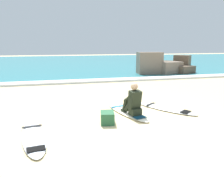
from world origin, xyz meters
name	(u,v)px	position (x,y,z in m)	size (l,w,h in m)	color
ground_plane	(123,121)	(0.00, 0.00, 0.00)	(80.00, 80.00, 0.00)	beige
sea	(70,62)	(0.00, 20.57, 0.05)	(80.00, 28.00, 0.10)	teal
breaking_foam	(87,81)	(0.00, 6.87, 0.06)	(80.00, 0.90, 0.11)	white
surfboard_main	(127,112)	(0.36, 0.69, 0.04)	(1.03, 2.21, 0.08)	#EFE5C6
surfer_seated	(133,102)	(0.44, 0.38, 0.44)	(0.49, 0.76, 0.95)	black
surfboard_spare_near	(34,137)	(-2.33, -0.59, 0.04)	(0.83, 2.28, 0.08)	silver
surfboard_spare_far	(166,108)	(1.73, 0.76, 0.04)	(1.59, 2.10, 0.08)	white
rock_outcrop_distant	(165,66)	(5.93, 8.88, 0.59)	(4.43, 2.83, 1.58)	brown
beach_bag	(107,118)	(-0.45, -0.03, 0.16)	(0.36, 0.48, 0.32)	#285B38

